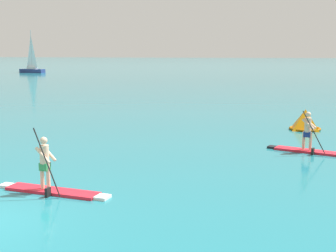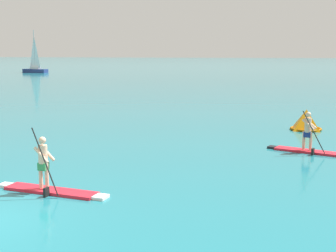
{
  "view_description": "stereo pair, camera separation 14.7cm",
  "coord_description": "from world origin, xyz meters",
  "px_view_note": "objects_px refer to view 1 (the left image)",
  "views": [
    {
      "loc": [
        6.45,
        -9.54,
        4.04
      ],
      "look_at": [
        3.26,
        9.6,
        0.88
      ],
      "focal_mm": 50.51,
      "sensor_mm": 36.0,
      "label": 1
    },
    {
      "loc": [
        6.59,
        -9.51,
        4.04
      ],
      "look_at": [
        3.26,
        9.6,
        0.88
      ],
      "focal_mm": 50.51,
      "sensor_mm": 36.0,
      "label": 2
    }
  ],
  "objects_px": {
    "paddleboarder_mid_center": "(50,180)",
    "race_marker_buoy": "(305,121)",
    "sailboat_left_horizon": "(32,67)",
    "paddleboarder_far_right": "(309,143)"
  },
  "relations": [
    {
      "from": "paddleboarder_mid_center",
      "to": "paddleboarder_far_right",
      "type": "distance_m",
      "value": 10.42
    },
    {
      "from": "paddleboarder_mid_center",
      "to": "paddleboarder_far_right",
      "type": "bearing_deg",
      "value": 51.26
    },
    {
      "from": "race_marker_buoy",
      "to": "sailboat_left_horizon",
      "type": "relative_size",
      "value": 0.26
    },
    {
      "from": "paddleboarder_far_right",
      "to": "race_marker_buoy",
      "type": "height_order",
      "value": "paddleboarder_far_right"
    },
    {
      "from": "race_marker_buoy",
      "to": "sailboat_left_horizon",
      "type": "xyz_separation_m",
      "value": [
        -39.87,
        53.14,
        0.56
      ]
    },
    {
      "from": "paddleboarder_mid_center",
      "to": "sailboat_left_horizon",
      "type": "distance_m",
      "value": 72.49
    },
    {
      "from": "race_marker_buoy",
      "to": "sailboat_left_horizon",
      "type": "height_order",
      "value": "sailboat_left_horizon"
    },
    {
      "from": "paddleboarder_mid_center",
      "to": "race_marker_buoy",
      "type": "bearing_deg",
      "value": 66.46
    },
    {
      "from": "sailboat_left_horizon",
      "to": "race_marker_buoy",
      "type": "bearing_deg",
      "value": -40.72
    },
    {
      "from": "paddleboarder_far_right",
      "to": "race_marker_buoy",
      "type": "distance_m",
      "value": 5.49
    }
  ]
}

